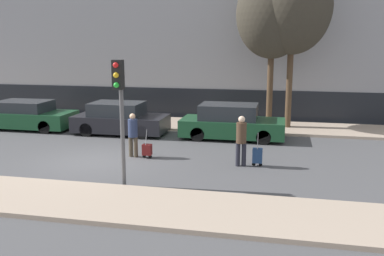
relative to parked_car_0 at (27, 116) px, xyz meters
The scene contains 13 objects.
ground_plane 7.26m from the parked_car_0, 39.30° to the right, with size 80.00×80.00×0.00m, color #4C4C4F.
sidewalk_near 10.05m from the parked_car_0, 56.11° to the right, with size 28.00×2.50×0.12m.
sidewalk_far 6.12m from the parked_car_0, 23.42° to the left, with size 28.00×3.00×0.12m.
parked_car_0 is the anchor object (origin of this frame).
parked_car_1 4.72m from the parked_car_0, ahead, with size 4.13×1.89×1.42m.
parked_car_2 9.74m from the parked_car_0, ahead, with size 4.38×1.87×1.48m.
pedestrian_left 7.64m from the parked_car_0, 29.45° to the right, with size 0.35×0.34×1.58m.
trolley_left 8.16m from the parked_car_0, 28.06° to the right, with size 0.34×0.29×1.05m.
pedestrian_right 11.34m from the parked_car_0, 21.27° to the right, with size 0.35×0.34×1.70m.
trolley_right 11.80m from the parked_car_0, 19.85° to the right, with size 0.34×0.29×1.15m.
traffic_light 10.38m from the parked_car_0, 42.89° to the right, with size 0.28×0.47×3.60m.
bare_tree_near_crossing 13.32m from the parked_car_0, 11.38° to the left, with size 3.52×3.52×7.67m.
bare_tree_down_street 12.42m from the parked_car_0, 12.72° to the left, with size 3.32×3.32×7.24m.
Camera 1 is at (6.27, -13.34, 4.08)m, focal length 40.00 mm.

